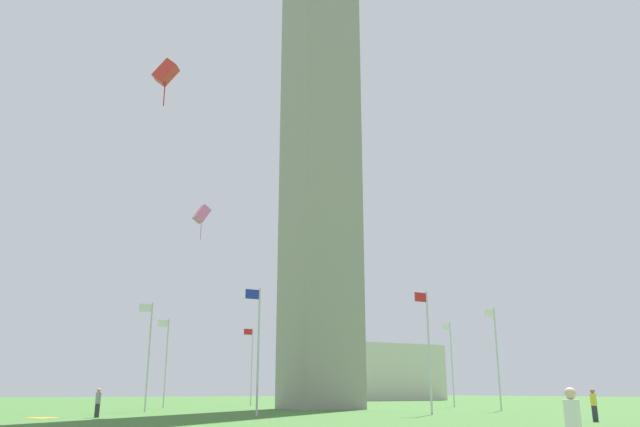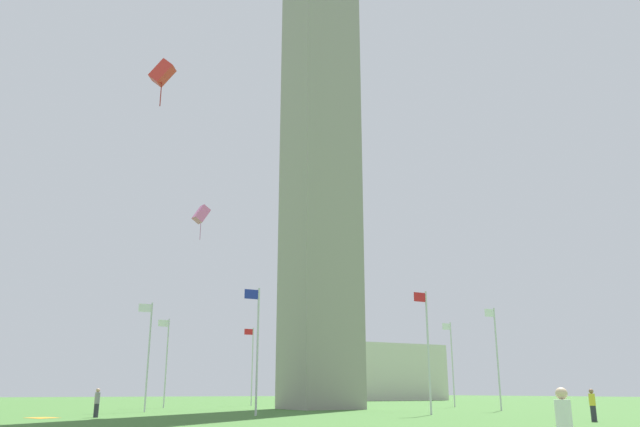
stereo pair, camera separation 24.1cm
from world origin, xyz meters
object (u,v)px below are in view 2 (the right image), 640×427
object	(u,v)px
flagpole_w	(252,363)
kite_pink_box	(201,214)
flagpole_n	(148,351)
flagpole_s	(452,360)
kite_red_box	(162,73)
picnic_blanket_near_first_person	(42,418)
distant_building	(385,372)
person_gray_shirt	(97,403)
flagpole_sw	(357,363)
flagpole_se	(497,353)
obelisk_monument	(320,125)
flagpole_e	(427,346)
flagpole_ne	(257,344)
flagpole_nw	(166,358)
person_yellow_shirt	(593,405)

from	to	relation	value
flagpole_w	kite_pink_box	distance (m)	26.76
flagpole_n	flagpole_s	distance (m)	30.66
flagpole_w	kite_red_box	distance (m)	48.96
picnic_blanket_near_first_person	distant_building	bearing A→B (deg)	-140.28
flagpole_s	kite_pink_box	bearing A→B (deg)	10.92
person_gray_shirt	flagpole_sw	bearing A→B (deg)	25.82
flagpole_n	kite_red_box	world-z (taller)	kite_red_box
flagpole_n	distant_building	world-z (taller)	distant_building
person_gray_shirt	flagpole_se	bearing A→B (deg)	-10.03
obelisk_monument	flagpole_e	world-z (taller)	obelisk_monument
flagpole_n	flagpole_ne	size ratio (longest dim) A/B	1.00
kite_pink_box	picnic_blanket_near_first_person	size ratio (longest dim) A/B	1.51
obelisk_monument	flagpole_n	distance (m)	27.24
obelisk_monument	person_gray_shirt	world-z (taller)	obelisk_monument
flagpole_n	distant_building	distance (m)	65.79
flagpole_s	flagpole_nw	distance (m)	28.32
flagpole_s	person_yellow_shirt	bearing A→B (deg)	62.85
flagpole_s	picnic_blanket_near_first_person	xyz separation A→B (m)	(38.62, 7.88, -4.55)
flagpole_w	picnic_blanket_near_first_person	xyz separation A→B (m)	(23.29, 23.20, -4.55)
person_gray_shirt	kite_pink_box	world-z (taller)	kite_pink_box
flagpole_w	flagpole_n	bearing A→B (deg)	45.00
flagpole_w	flagpole_e	bearing A→B (deg)	90.00
flagpole_e	person_gray_shirt	bearing A→B (deg)	-17.58
person_gray_shirt	kite_pink_box	size ratio (longest dim) A/B	0.63
kite_red_box	picnic_blanket_near_first_person	distance (m)	23.80
flagpole_n	kite_pink_box	size ratio (longest dim) A/B	3.05
obelisk_monument	person_yellow_shirt	size ratio (longest dim) A/B	32.60
flagpole_ne	flagpole_se	distance (m)	21.68
flagpole_w	distant_building	distance (m)	44.29
flagpole_nw	person_yellow_shirt	bearing A→B (deg)	108.06
picnic_blanket_near_first_person	flagpole_w	bearing A→B (deg)	-135.11
flagpole_ne	flagpole_sw	distance (m)	30.66
flagpole_se	kite_pink_box	bearing A→B (deg)	-12.29
distant_building	picnic_blanket_near_first_person	size ratio (longest dim) A/B	10.27
flagpole_n	kite_red_box	xyz separation A→B (m)	(7.07, 27.20, 9.32)
flagpole_e	kite_pink_box	size ratio (longest dim) A/B	3.05
flagpole_nw	kite_red_box	size ratio (longest dim) A/B	4.19
obelisk_monument	kite_red_box	world-z (taller)	obelisk_monument
flagpole_sw	person_gray_shirt	xyz separation A→B (m)	(31.25, 19.70, -3.71)
flagpole_ne	flagpole_w	xyz separation A→B (m)	(-10.84, -26.17, 0.00)
distant_building	flagpole_w	bearing A→B (deg)	35.89
flagpole_ne	flagpole_e	bearing A→B (deg)	157.50
flagpole_s	person_gray_shirt	size ratio (longest dim) A/B	4.88
flagpole_sw	kite_pink_box	size ratio (longest dim) A/B	3.05
person_gray_shirt	distant_building	xyz separation A→B (m)	(-56.30, -50.16, 3.75)
flagpole_e	flagpole_sw	xyz separation A→B (m)	(-10.84, -26.17, 0.00)
distant_building	picnic_blanket_near_first_person	distance (m)	77.07
flagpole_s	flagpole_sw	bearing A→B (deg)	-67.50
flagpole_se	distant_building	world-z (taller)	distant_building
obelisk_monument	distant_building	distance (m)	59.10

